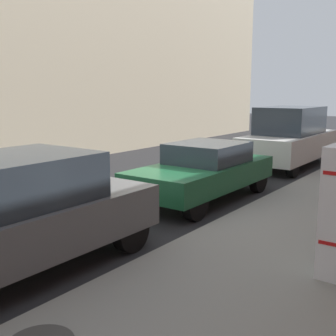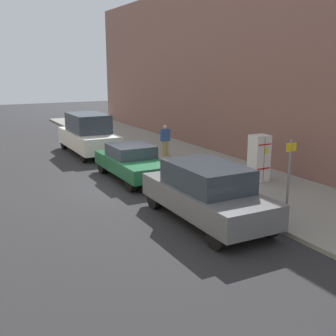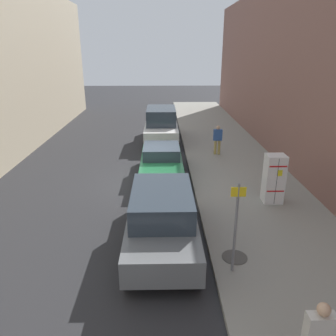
% 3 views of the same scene
% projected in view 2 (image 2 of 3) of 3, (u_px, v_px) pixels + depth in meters
% --- Properties ---
extents(ground_plane, '(80.00, 80.00, 0.00)m').
position_uv_depth(ground_plane, '(126.00, 184.00, 16.66)').
color(ground_plane, '#28282B').
extents(sidewalk_slab, '(4.60, 44.00, 0.13)m').
position_uv_depth(sidewalk_slab, '(214.00, 171.00, 18.55)').
color(sidewalk_slab, gray).
rests_on(sidewalk_slab, ground).
extents(building_facade_near, '(1.81, 39.60, 8.94)m').
position_uv_depth(building_facade_near, '(276.00, 68.00, 18.97)').
color(building_facade_near, '#7F564C').
rests_on(building_facade_near, ground).
extents(discarded_refrigerator, '(0.70, 0.61, 1.82)m').
position_uv_depth(discarded_refrigerator, '(259.00, 158.00, 16.50)').
color(discarded_refrigerator, white).
rests_on(discarded_refrigerator, sidewalk_slab).
extents(manhole_cover, '(0.70, 0.70, 0.02)m').
position_uv_depth(manhole_cover, '(277.00, 215.00, 12.76)').
color(manhole_cover, '#47443F').
rests_on(manhole_cover, sidewalk_slab).
extents(street_sign_post, '(0.36, 0.07, 2.43)m').
position_uv_depth(street_sign_post, '(289.00, 177.00, 11.88)').
color(street_sign_post, slate).
rests_on(street_sign_post, sidewalk_slab).
extents(pedestrian_walking_far, '(0.46, 0.22, 1.58)m').
position_uv_depth(pedestrian_walking_far, '(165.00, 138.00, 21.05)').
color(pedestrian_walking_far, '#A8934C').
rests_on(pedestrian_walking_far, sidewalk_slab).
extents(parked_van_white, '(1.97, 5.06, 2.13)m').
position_uv_depth(parked_van_white, '(88.00, 134.00, 22.27)').
color(parked_van_white, silver).
rests_on(parked_van_white, ground).
extents(parked_sedan_green, '(1.83, 4.38, 1.41)m').
position_uv_depth(parked_sedan_green, '(133.00, 162.00, 17.27)').
color(parked_sedan_green, '#1E6038').
rests_on(parked_sedan_green, ground).
extents(parked_suv_gray, '(1.95, 4.84, 1.76)m').
position_uv_depth(parked_suv_gray, '(206.00, 192.00, 12.46)').
color(parked_suv_gray, slate).
rests_on(parked_suv_gray, ground).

